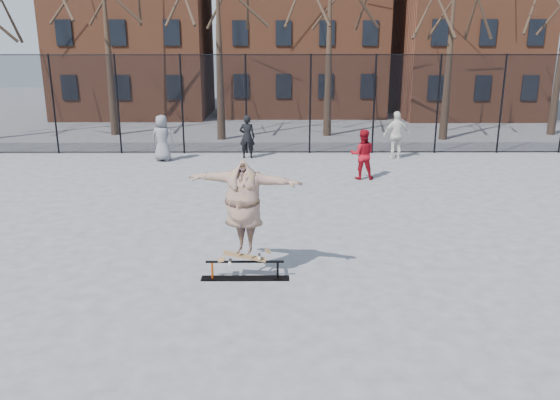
{
  "coord_description": "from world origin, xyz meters",
  "views": [
    {
      "loc": [
        -0.17,
        -9.33,
        4.31
      ],
      "look_at": [
        -0.1,
        1.5,
        1.23
      ],
      "focal_mm": 35.0,
      "sensor_mm": 36.0,
      "label": 1
    }
  ],
  "objects_px": {
    "skater": "(244,211)",
    "bystander_grey": "(162,138)",
    "skate_rail": "(245,272)",
    "bystander_red": "(362,154)",
    "skateboard": "(245,258)",
    "bystander_black": "(247,137)",
    "bystander_white": "(397,135)"
  },
  "relations": [
    {
      "from": "bystander_grey",
      "to": "bystander_red",
      "type": "distance_m",
      "value": 7.83
    },
    {
      "from": "skater",
      "to": "bystander_black",
      "type": "xyz_separation_m",
      "value": [
        -0.55,
        11.68,
        -0.52
      ]
    },
    {
      "from": "skateboard",
      "to": "bystander_black",
      "type": "height_order",
      "value": "bystander_black"
    },
    {
      "from": "skateboard",
      "to": "bystander_red",
      "type": "bearing_deg",
      "value": 66.95
    },
    {
      "from": "skate_rail",
      "to": "bystander_black",
      "type": "bearing_deg",
      "value": 92.69
    },
    {
      "from": "bystander_grey",
      "to": "bystander_red",
      "type": "height_order",
      "value": "bystander_grey"
    },
    {
      "from": "bystander_black",
      "to": "bystander_white",
      "type": "bearing_deg",
      "value": -174.57
    },
    {
      "from": "bystander_red",
      "to": "bystander_white",
      "type": "height_order",
      "value": "bystander_white"
    },
    {
      "from": "bystander_black",
      "to": "bystander_red",
      "type": "relative_size",
      "value": 1.03
    },
    {
      "from": "bystander_red",
      "to": "bystander_black",
      "type": "bearing_deg",
      "value": -38.16
    },
    {
      "from": "bystander_white",
      "to": "bystander_black",
      "type": "bearing_deg",
      "value": -10.02
    },
    {
      "from": "skate_rail",
      "to": "bystander_white",
      "type": "xyz_separation_m",
      "value": [
        5.32,
        11.55,
        0.78
      ]
    },
    {
      "from": "skater",
      "to": "bystander_grey",
      "type": "relative_size",
      "value": 1.23
    },
    {
      "from": "skate_rail",
      "to": "bystander_white",
      "type": "bearing_deg",
      "value": 65.28
    },
    {
      "from": "skateboard",
      "to": "skater",
      "type": "bearing_deg",
      "value": 0.0
    },
    {
      "from": "skater",
      "to": "bystander_grey",
      "type": "height_order",
      "value": "skater"
    },
    {
      "from": "skateboard",
      "to": "bystander_red",
      "type": "xyz_separation_m",
      "value": [
        3.46,
        8.13,
        0.41
      ]
    },
    {
      "from": "bystander_grey",
      "to": "bystander_white",
      "type": "bearing_deg",
      "value": -169.33
    },
    {
      "from": "bystander_grey",
      "to": "bystander_black",
      "type": "bearing_deg",
      "value": -162.37
    },
    {
      "from": "skater",
      "to": "bystander_white",
      "type": "relative_size",
      "value": 1.18
    },
    {
      "from": "bystander_black",
      "to": "skate_rail",
      "type": "bearing_deg",
      "value": 99.36
    },
    {
      "from": "bystander_grey",
      "to": "bystander_red",
      "type": "xyz_separation_m",
      "value": [
        7.23,
        -3.0,
        -0.06
      ]
    },
    {
      "from": "bystander_black",
      "to": "skater",
      "type": "bearing_deg",
      "value": 99.35
    },
    {
      "from": "skate_rail",
      "to": "skateboard",
      "type": "relative_size",
      "value": 1.92
    },
    {
      "from": "skate_rail",
      "to": "bystander_grey",
      "type": "height_order",
      "value": "bystander_grey"
    },
    {
      "from": "bystander_grey",
      "to": "bystander_black",
      "type": "relative_size",
      "value": 1.05
    },
    {
      "from": "skate_rail",
      "to": "bystander_red",
      "type": "relative_size",
      "value": 1.02
    },
    {
      "from": "skate_rail",
      "to": "bystander_grey",
      "type": "distance_m",
      "value": 11.78
    },
    {
      "from": "skate_rail",
      "to": "bystander_white",
      "type": "relative_size",
      "value": 0.91
    },
    {
      "from": "skate_rail",
      "to": "bystander_grey",
      "type": "bearing_deg",
      "value": 108.74
    },
    {
      "from": "skateboard",
      "to": "bystander_white",
      "type": "xyz_separation_m",
      "value": [
        5.32,
        11.55,
        0.51
      ]
    },
    {
      "from": "skate_rail",
      "to": "skateboard",
      "type": "bearing_deg",
      "value": 180.0
    }
  ]
}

